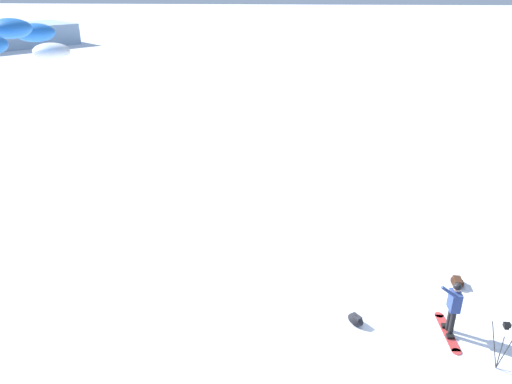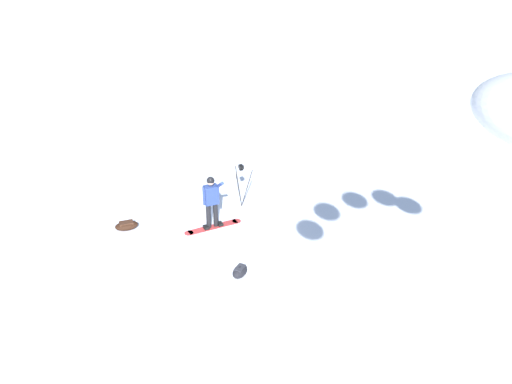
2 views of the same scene
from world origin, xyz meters
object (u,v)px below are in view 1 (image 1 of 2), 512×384
object	(u,v)px
traction_kite	(13,46)
gear_bag_large	(457,282)
camera_tripod	(504,337)
snowboarder	(454,303)
snowboard	(447,332)
gear_bag_small	(356,319)

from	to	relation	value
traction_kite	gear_bag_large	world-z (taller)	traction_kite
camera_tripod	traction_kite	bearing A→B (deg)	-95.92
snowboarder	traction_kite	distance (m)	12.72
gear_bag_large	traction_kite	bearing A→B (deg)	-78.48
gear_bag_large	snowboard	bearing A→B (deg)	-22.47
gear_bag_large	gear_bag_small	bearing A→B (deg)	-58.87
snowboarder	snowboard	world-z (taller)	snowboarder
traction_kite	snowboarder	bearing A→B (deg)	90.43
traction_kite	gear_bag_small	xyz separation A→B (m)	(-0.30, 8.31, -7.48)
camera_tripod	snowboarder	bearing A→B (deg)	-147.89
gear_bag_large	gear_bag_small	xyz separation A→B (m)	(2.10, -3.48, 0.02)
snowboard	gear_bag_small	size ratio (longest dim) A/B	2.90
traction_kite	camera_tripod	xyz separation A→B (m)	(1.21, 11.65, -6.63)
snowboarder	gear_bag_large	xyz separation A→B (m)	(-2.32, 0.94, -0.86)
snowboarder	traction_kite	size ratio (longest dim) A/B	0.38
snowboard	snowboarder	bearing A→B (deg)	110.39
snowboard	traction_kite	world-z (taller)	traction_kite
snowboarder	gear_bag_small	bearing A→B (deg)	-94.97
snowboarder	gear_bag_large	world-z (taller)	snowboarder
gear_bag_small	snowboarder	bearing A→B (deg)	85.03
traction_kite	camera_tripod	distance (m)	13.46
snowboarder	snowboard	size ratio (longest dim) A/B	0.93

